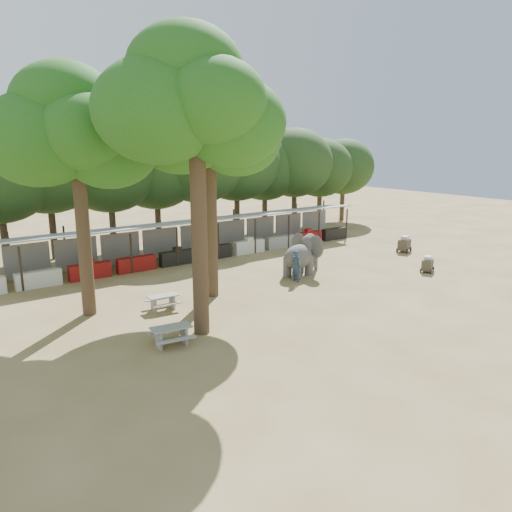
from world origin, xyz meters
TOP-DOWN VIEW (x-y plane):
  - ground at (0.00, 0.00)m, footprint 100.00×100.00m
  - vendor_stalls at (-0.00, 13.84)m, footprint 28.00×2.99m
  - yard_tree_left at (-9.13, 7.19)m, footprint 7.10×6.90m
  - yard_tree_center at (-6.13, 2.19)m, footprint 7.10×6.90m
  - yard_tree_back at (-3.13, 6.19)m, footprint 7.10×6.90m
  - backdrop_trees at (0.00, 19.00)m, footprint 46.46×5.95m
  - elephant at (3.42, 6.41)m, footprint 3.17×2.35m
  - handler at (2.18, 5.50)m, footprint 0.45×0.65m
  - picnic_table_near at (-7.61, 1.54)m, footprint 1.71×1.58m
  - picnic_table_far at (-6.01, 5.57)m, footprint 1.47×1.34m
  - cart_front at (9.91, 2.36)m, footprint 1.18×1.01m
  - cart_back at (13.32, 6.68)m, footprint 1.37×1.13m

SIDE VIEW (x-z plane):
  - ground at x=0.00m, z-range 0.00..0.00m
  - picnic_table_far at x=-6.01m, z-range 0.11..0.80m
  - cart_front at x=9.91m, z-range -0.01..0.97m
  - picnic_table_near at x=-7.61m, z-range 0.12..0.89m
  - cart_back at x=13.32m, z-range -0.01..1.14m
  - handler at x=2.18m, z-range 0.00..1.77m
  - elephant at x=3.42m, z-range 0.00..2.36m
  - vendor_stalls at x=0.00m, z-range -0.22..2.58m
  - backdrop_trees at x=0.00m, z-range 1.35..9.68m
  - yard_tree_left at x=-9.13m, z-range 2.69..13.71m
  - yard_tree_back at x=-3.13m, z-range 2.86..14.22m
  - yard_tree_center at x=-6.13m, z-range 3.19..15.23m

